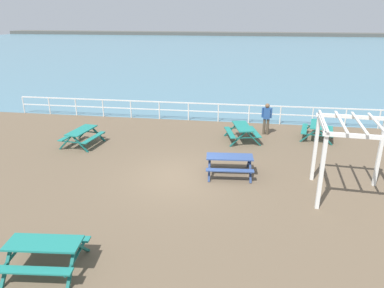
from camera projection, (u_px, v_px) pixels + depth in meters
The scene contains 11 objects.
ground_plane at pixel (178, 179), 13.91m from camera, with size 30.00×24.00×0.20m, color brown.
sea_band at pixel (235, 49), 62.80m from camera, with size 142.00×90.00×0.01m, color teal.
distant_shoreline at pixel (241, 35), 102.67m from camera, with size 142.00×6.00×1.80m, color #4C4C47.
seaward_railing at pixel (203, 109), 20.81m from camera, with size 23.07×0.07×1.08m.
picnic_table_near_left at pixel (82, 134), 16.99m from camera, with size 1.73×1.97×0.80m.
picnic_table_near_right at pixel (242, 129), 17.59m from camera, with size 1.89×2.11×0.80m.
picnic_table_mid_centre at pixel (45, 249), 8.67m from camera, with size 1.94×1.70×0.80m.
picnic_table_far_left at pixel (318, 127), 17.91m from camera, with size 1.82×2.05×0.80m.
picnic_table_far_right at pixel (230, 161), 13.86m from camera, with size 1.92×1.67×0.80m.
visitor at pixel (267, 117), 18.39m from camera, with size 0.53×0.25×1.66m.
lattice_pergola at pixel (356, 142), 11.71m from camera, with size 2.61×2.73×2.70m.
Camera 1 is at (2.46, -12.36, 5.98)m, focal length 33.29 mm.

